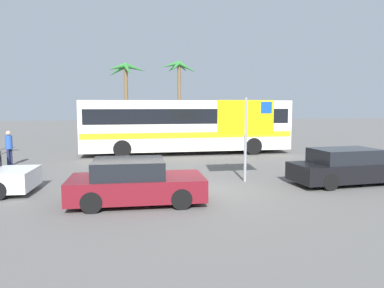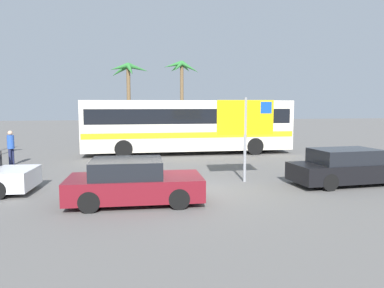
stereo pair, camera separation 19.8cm
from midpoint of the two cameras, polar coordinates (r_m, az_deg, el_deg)
ground at (r=12.47m, az=-0.67°, el=-7.43°), size 120.00×120.00×0.00m
bus_front_coach at (r=21.92m, az=-0.39°, el=3.15°), size 12.24×2.67×3.17m
ferry_sign at (r=13.93m, az=8.91°, el=3.59°), size 2.20×0.11×3.20m
car_black at (r=14.69m, az=23.63°, el=-3.36°), size 4.54×1.97×1.32m
car_maroon at (r=11.05m, az=-8.69°, el=-5.89°), size 4.02×2.00×1.32m
pedestrian_near_sign at (r=19.65m, az=-26.15°, el=-0.14°), size 0.32×0.32×1.69m
palm_tree_seaside at (r=31.09m, az=-9.77°, el=10.02°), size 3.33×3.37×6.38m
palm_tree_inland at (r=34.09m, az=-1.44°, el=10.65°), size 3.41×3.09×6.94m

